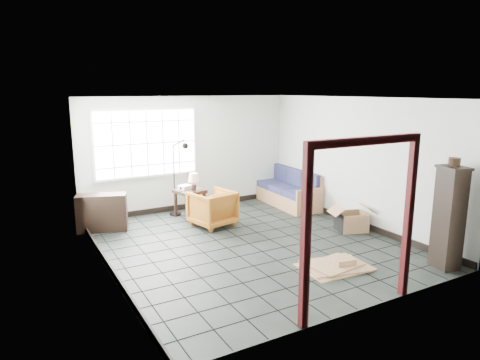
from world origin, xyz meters
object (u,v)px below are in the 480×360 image
tall_shelf (449,217)px  armchair (212,206)px  side_table (190,195)px  futon_sofa (289,192)px

tall_shelf → armchair: bearing=135.8°
side_table → tall_shelf: bearing=-61.4°
futon_sofa → armchair: size_ratio=2.44×
side_table → tall_shelf: tall_shelf is taller
side_table → tall_shelf: size_ratio=0.41×
futon_sofa → armchair: futon_sofa is taller
armchair → side_table: 0.81m
armchair → side_table: armchair is taller
futon_sofa → tall_shelf: bearing=-88.7°
side_table → futon_sofa: bearing=-4.8°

